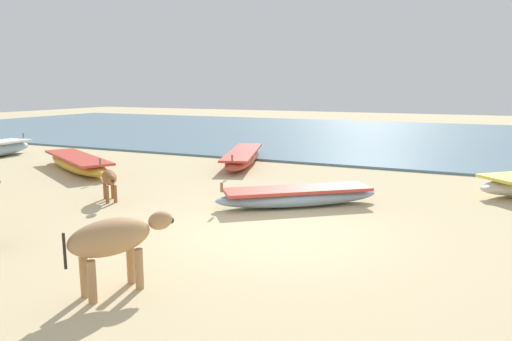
{
  "coord_description": "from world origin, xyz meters",
  "views": [
    {
      "loc": [
        3.08,
        -7.44,
        2.57
      ],
      "look_at": [
        -1.49,
        2.53,
        0.6
      ],
      "focal_mm": 32.9,
      "sensor_mm": 36.0,
      "label": 1
    }
  ],
  "objects": [
    {
      "name": "cow_adult_tan",
      "position": [
        -0.86,
        -3.08,
        0.69
      ],
      "size": [
        0.87,
        1.43,
        0.96
      ],
      "rotation": [
        0.0,
        0.0,
        1.15
      ],
      "color": "tan",
      "rests_on": "ground"
    },
    {
      "name": "fishing_boat_3",
      "position": [
        -7.85,
        3.22,
        0.25
      ],
      "size": [
        4.5,
        3.03,
        0.66
      ],
      "rotation": [
        0.0,
        0.0,
        5.79
      ],
      "color": "gold",
      "rests_on": "ground"
    },
    {
      "name": "calf_far_brown",
      "position": [
        -4.26,
        0.62,
        0.51
      ],
      "size": [
        0.94,
        0.88,
        0.71
      ],
      "rotation": [
        0.0,
        0.0,
        5.55
      ],
      "color": "brown",
      "rests_on": "ground"
    },
    {
      "name": "fishing_boat_0",
      "position": [
        -0.23,
        1.96,
        0.22
      ],
      "size": [
        3.37,
        2.87,
        0.6
      ],
      "rotation": [
        0.0,
        0.0,
        3.8
      ],
      "color": "#8CA5B7",
      "rests_on": "ground"
    },
    {
      "name": "ground",
      "position": [
        0.0,
        0.0,
        0.0
      ],
      "size": [
        80.0,
        80.0,
        0.0
      ],
      "primitive_type": "plane",
      "color": "#CCB789"
    },
    {
      "name": "fishing_boat_1",
      "position": [
        -3.81,
        6.54,
        0.24
      ],
      "size": [
        2.39,
        4.91,
        0.64
      ],
      "rotation": [
        0.0,
        0.0,
        5.03
      ],
      "color": "#B74733",
      "rests_on": "ground"
    },
    {
      "name": "sea_water",
      "position": [
        0.0,
        17.32,
        0.04
      ],
      "size": [
        60.0,
        20.0,
        0.08
      ],
      "primitive_type": "cube",
      "color": "slate",
      "rests_on": "ground"
    }
  ]
}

